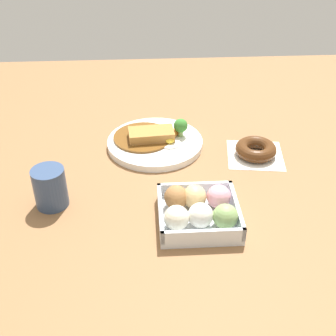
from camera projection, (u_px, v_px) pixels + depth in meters
The scene contains 5 objects.
ground_plane at pixel (166, 178), 1.07m from camera, with size 1.60×1.60×0.00m, color brown.
curry_plate at pixel (155, 141), 1.18m from camera, with size 0.25×0.25×0.07m.
donut_box at pixel (198, 210), 0.92m from camera, with size 0.17×0.16×0.06m.
chocolate_ring_donut at pixel (256, 150), 1.14m from camera, with size 0.16×0.16×0.04m.
coffee_mug at pixel (50, 188), 0.96m from camera, with size 0.07×0.07×0.09m, color #33476B.
Camera 1 is at (0.05, 0.87, 0.62)m, focal length 47.22 mm.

